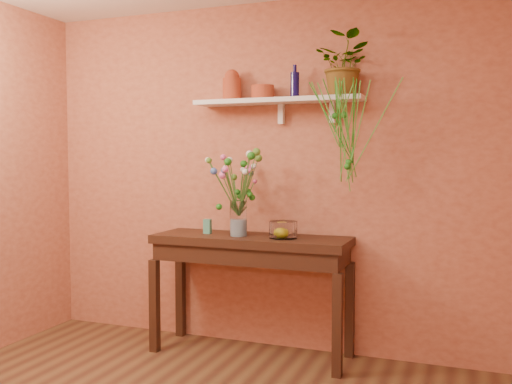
# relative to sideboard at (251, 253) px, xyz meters

# --- Properties ---
(room) EXTENTS (4.04, 4.04, 2.70)m
(room) POSITION_rel_sideboard_xyz_m (0.12, -1.74, 0.58)
(room) COLOR brown
(room) RESTS_ON ground
(sideboard) EXTENTS (1.49, 0.48, 0.91)m
(sideboard) POSITION_rel_sideboard_xyz_m (0.00, 0.00, 0.00)
(sideboard) COLOR #341B11
(sideboard) RESTS_ON ground
(wall_shelf) EXTENTS (1.30, 0.24, 0.19)m
(wall_shelf) POSITION_rel_sideboard_xyz_m (0.18, 0.13, 1.14)
(wall_shelf) COLOR white
(wall_shelf) RESTS_ON room
(terracotta_jug) EXTENTS (0.16, 0.16, 0.24)m
(terracotta_jug) POSITION_rel_sideboard_xyz_m (-0.22, 0.15, 1.28)
(terracotta_jug) COLOR #AF351F
(terracotta_jug) RESTS_ON wall_shelf
(terracotta_pot) EXTENTS (0.22, 0.22, 0.11)m
(terracotta_pot) POSITION_rel_sideboard_xyz_m (0.04, 0.15, 1.22)
(terracotta_pot) COLOR #AF351F
(terracotta_pot) RESTS_ON wall_shelf
(blue_bottle) EXTENTS (0.08, 0.08, 0.25)m
(blue_bottle) POSITION_rel_sideboard_xyz_m (0.30, 0.15, 1.26)
(blue_bottle) COLOR #0F0A42
(blue_bottle) RESTS_ON wall_shelf
(spider_plant) EXTENTS (0.47, 0.43, 0.44)m
(spider_plant) POSITION_rel_sideboard_xyz_m (0.68, 0.13, 1.38)
(spider_plant) COLOR #217319
(spider_plant) RESTS_ON wall_shelf
(plant_fronds) EXTENTS (0.65, 0.40, 0.77)m
(plant_fronds) POSITION_rel_sideboard_xyz_m (0.72, -0.04, 0.91)
(plant_fronds) COLOR #217319
(plant_fronds) RESTS_ON wall_shelf
(glass_vase) EXTENTS (0.13, 0.13, 0.27)m
(glass_vase) POSITION_rel_sideboard_xyz_m (-0.09, -0.03, 0.24)
(glass_vase) COLOR white
(glass_vase) RESTS_ON sideboard
(bouquet) EXTENTS (0.49, 0.48, 0.51)m
(bouquet) POSITION_rel_sideboard_xyz_m (-0.08, -0.04, 0.60)
(bouquet) COLOR #386B28
(bouquet) RESTS_ON glass_vase
(glass_bowl) EXTENTS (0.21, 0.21, 0.12)m
(glass_bowl) POSITION_rel_sideboard_xyz_m (0.26, -0.03, 0.19)
(glass_bowl) COLOR white
(glass_bowl) RESTS_ON sideboard
(lemon) EXTENTS (0.07, 0.07, 0.07)m
(lemon) POSITION_rel_sideboard_xyz_m (0.25, -0.02, 0.17)
(lemon) COLOR yellow
(lemon) RESTS_ON glass_bowl
(carton) EXTENTS (0.06, 0.04, 0.11)m
(carton) POSITION_rel_sideboard_xyz_m (-0.36, 0.00, 0.19)
(carton) COLOR teal
(carton) RESTS_ON sideboard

